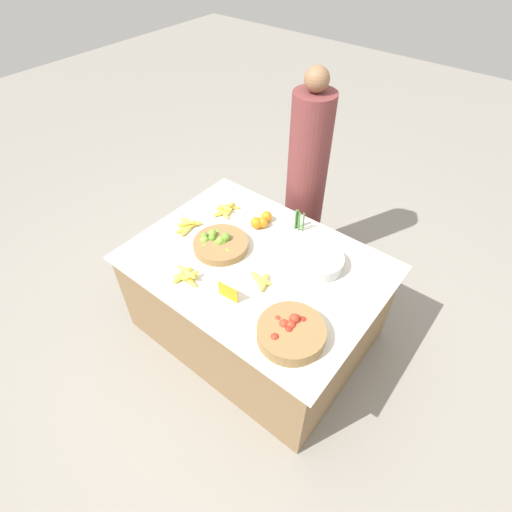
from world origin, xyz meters
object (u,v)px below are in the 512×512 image
at_px(metal_bowl, 319,261).
at_px(price_sign, 228,292).
at_px(tomato_basket, 291,332).
at_px(vendor_person, 306,185).
at_px(lime_bowl, 220,244).

distance_m(metal_bowl, price_sign, 0.57).
height_order(tomato_basket, price_sign, tomato_basket).
xyz_separation_m(price_sign, vendor_person, (-0.23, 1.11, -0.00)).
height_order(metal_bowl, vendor_person, vendor_person).
distance_m(lime_bowl, vendor_person, 0.84).
bearing_deg(lime_bowl, price_sign, -41.45).
bearing_deg(metal_bowl, vendor_person, 129.22).
xyz_separation_m(tomato_basket, price_sign, (-0.41, -0.01, 0.01)).
bearing_deg(metal_bowl, lime_bowl, -156.77).
bearing_deg(tomato_basket, metal_bowl, 107.25).
relative_size(tomato_basket, price_sign, 2.74).
bearing_deg(tomato_basket, lime_bowl, 159.61).
height_order(price_sign, vendor_person, vendor_person).
bearing_deg(price_sign, vendor_person, 97.34).
relative_size(lime_bowl, vendor_person, 0.22).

